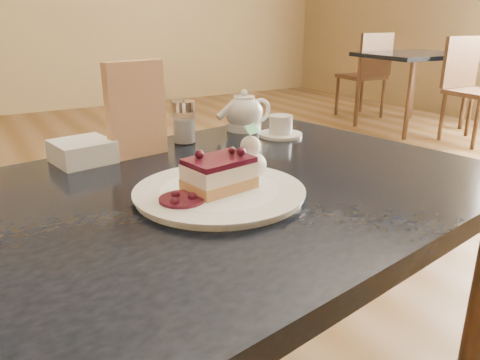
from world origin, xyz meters
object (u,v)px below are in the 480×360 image
main_table (204,225)px  bg_table_far_right (408,121)px  cheesecake_slice (219,174)px  tea_set (251,116)px  dessert_plate (219,192)px

main_table → bg_table_far_right: size_ratio=0.74×
cheesecake_slice → bg_table_far_right: size_ratio=0.07×
main_table → tea_set: bearing=37.4°
main_table → dessert_plate: (0.01, -0.05, 0.08)m
tea_set → dessert_plate: bearing=-129.2°
dessert_plate → bg_table_far_right: bearing=34.4°
dessert_plate → cheesecake_slice: (0.00, -0.00, 0.03)m
main_table → bg_table_far_right: 4.04m
bg_table_far_right → tea_set: bearing=-142.5°
main_table → cheesecake_slice: 0.12m
dessert_plate → bg_table_far_right: size_ratio=0.17×
cheesecake_slice → tea_set: (0.31, 0.38, 0.00)m
main_table → bg_table_far_right: main_table is taller
dessert_plate → cheesecake_slice: bearing=-90.0°
tea_set → bg_table_far_right: (3.01, 1.89, -0.69)m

